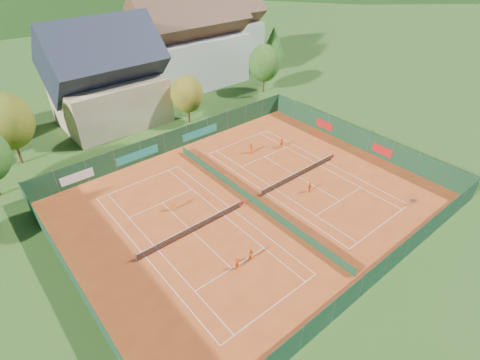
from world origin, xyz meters
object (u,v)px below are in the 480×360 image
at_px(player_left_near, 237,264).
at_px(player_left_far, 173,205).
at_px(chalet, 107,81).
at_px(ball_hopper, 412,201).
at_px(player_left_mid, 252,255).
at_px(player_right_near, 310,187).
at_px(player_right_far_a, 251,148).
at_px(hotel_block_a, 190,46).
at_px(hotel_block_b, 223,30).
at_px(player_right_far_b, 281,143).

height_order(player_left_near, player_left_far, player_left_near).
relative_size(chalet, ball_hopper, 20.25).
distance_m(player_left_mid, player_right_near, 13.01).
bearing_deg(player_right_near, player_left_far, 131.06).
bearing_deg(player_left_mid, player_right_far_a, 47.46).
bearing_deg(chalet, player_right_near, -73.82).
bearing_deg(player_left_far, player_right_far_a, -155.55).
relative_size(ball_hopper, player_left_far, 0.57).
height_order(hotel_block_a, player_left_near, hotel_block_a).
height_order(hotel_block_b, player_left_mid, hotel_block_b).
relative_size(chalet, player_right_far_a, 10.53).
relative_size(hotel_block_a, hotel_block_b, 1.25).
xyz_separation_m(player_left_mid, player_left_far, (-1.84, 11.23, 0.02)).
distance_m(hotel_block_a, player_left_far, 40.02).
height_order(player_right_near, player_right_far_b, player_right_far_b).
relative_size(chalet, hotel_block_a, 0.75).
xyz_separation_m(ball_hopper, player_right_far_a, (-6.53, 20.35, 0.21)).
bearing_deg(player_right_far_a, ball_hopper, 110.44).
xyz_separation_m(hotel_block_a, player_left_far, (-23.70, -31.55, -6.68)).
distance_m(hotel_block_b, player_left_far, 54.96).
bearing_deg(hotel_block_a, player_right_far_b, -98.60).
height_order(chalet, player_left_mid, chalet).
bearing_deg(player_left_far, player_left_near, 100.27).
xyz_separation_m(ball_hopper, player_right_near, (-7.14, 9.06, 0.16)).
bearing_deg(player_right_far_a, player_right_far_b, 162.67).
height_order(player_left_near, player_right_far_b, player_right_far_b).
height_order(player_left_mid, player_left_far, player_left_far).
bearing_deg(ball_hopper, player_left_mid, 164.96).
bearing_deg(player_right_far_b, player_left_near, 20.17).
xyz_separation_m(chalet, player_right_near, (9.57, -32.98, -5.91)).
distance_m(chalet, player_right_far_a, 24.66).
xyz_separation_m(chalet, player_left_mid, (-2.87, -36.78, -5.95)).
bearing_deg(player_right_far_a, player_right_near, 89.55).
xyz_separation_m(player_left_mid, player_right_far_a, (13.05, 15.09, 0.09)).
height_order(chalet, player_right_far_b, chalet).
distance_m(hotel_block_a, player_right_far_b, 30.35).
relative_size(player_right_near, player_right_far_b, 0.97).
distance_m(chalet, player_left_mid, 37.37).
bearing_deg(player_left_far, chalet, -90.52).
bearing_deg(player_right_far_b, player_right_far_a, -34.89).
relative_size(hotel_block_a, ball_hopper, 27.00).
bearing_deg(ball_hopper, player_left_near, 166.12).
bearing_deg(ball_hopper, hotel_block_a, 87.28).
xyz_separation_m(player_left_near, player_left_far, (-0.07, 11.22, -0.01)).
relative_size(hotel_block_b, ball_hopper, 21.60).
xyz_separation_m(hotel_block_b, player_left_far, (-37.70, -39.55, -5.92)).
relative_size(ball_hopper, player_right_far_a, 0.52).
bearing_deg(hotel_block_a, player_right_far_a, -107.66).
height_order(player_left_far, player_right_near, player_right_near).
distance_m(hotel_block_b, player_left_near, 63.47).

